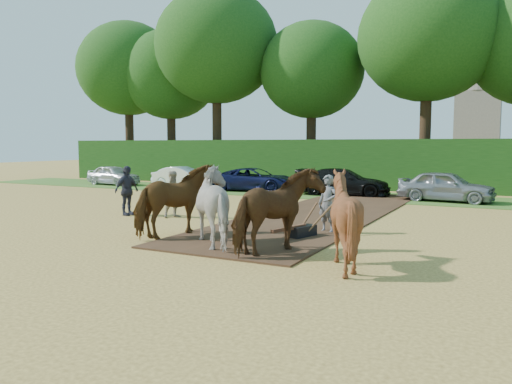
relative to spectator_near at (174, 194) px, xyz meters
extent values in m
plane|color=gold|center=(3.08, -3.51, -0.86)|extent=(120.00, 120.00, 0.00)
cube|color=#472D1C|center=(4.58, 3.49, -0.83)|extent=(4.50, 17.00, 0.05)
cube|color=#38601E|center=(3.08, 10.49, -0.84)|extent=(50.00, 5.00, 0.03)
cube|color=#14380F|center=(3.08, 14.99, 0.64)|extent=(46.00, 1.60, 3.00)
imported|color=#B1AA8B|center=(0.00, 0.00, 0.00)|extent=(1.00, 1.06, 1.72)
imported|color=#282935|center=(-1.95, -0.37, 0.08)|extent=(0.57, 1.14, 1.88)
imported|color=brown|center=(2.42, -3.16, 0.21)|extent=(1.83, 2.74, 2.13)
imported|color=beige|center=(4.21, -3.54, 0.21)|extent=(2.54, 2.34, 2.13)
imported|color=#503619|center=(6.01, -3.92, 0.21)|extent=(1.83, 2.74, 2.13)
imported|color=brown|center=(7.80, -4.30, 0.21)|extent=(2.21, 2.35, 2.13)
cube|color=black|center=(5.75, -1.62, -0.68)|extent=(0.60, 0.98, 0.35)
cube|color=brown|center=(5.57, -2.20, -0.50)|extent=(0.51, 1.39, 0.10)
cylinder|color=brown|center=(5.69, -1.02, -0.30)|extent=(0.22, 1.03, 0.75)
cylinder|color=brown|center=(6.12, -1.15, -0.30)|extent=(0.49, 0.96, 0.75)
imported|color=gray|center=(6.10, -0.45, 0.03)|extent=(0.74, 0.59, 1.78)
imported|color=silver|center=(-12.48, 10.14, -0.19)|extent=(4.06, 1.97, 1.34)
imported|color=white|center=(-7.28, 10.77, -0.21)|extent=(4.06, 1.72, 1.30)
imported|color=#121539|center=(-2.08, 10.52, -0.18)|extent=(5.02, 2.63, 1.35)
imported|color=black|center=(3.12, 10.64, -0.15)|extent=(5.09, 2.56, 1.42)
imported|color=gray|center=(8.32, 9.96, -0.12)|extent=(4.50, 2.19, 1.48)
cylinder|color=#382616|center=(-17.92, 17.99, 2.07)|extent=(0.70, 0.70, 5.85)
ellipsoid|color=#163F11|center=(-17.92, 17.99, 8.14)|extent=(8.40, 8.40, 7.73)
cylinder|color=#382616|center=(-13.92, 18.49, 1.84)|extent=(0.70, 0.70, 5.40)
ellipsoid|color=#163F11|center=(-13.92, 18.49, 7.47)|extent=(7.80, 7.80, 7.18)
cylinder|color=#382616|center=(-8.92, 17.49, 2.40)|extent=(0.70, 0.70, 6.53)
ellipsoid|color=#163F11|center=(-8.92, 17.49, 9.12)|extent=(9.20, 9.20, 8.46)
cylinder|color=#382616|center=(-1.92, 18.99, 1.73)|extent=(0.70, 0.70, 5.17)
ellipsoid|color=#163F11|center=(-1.92, 18.99, 7.09)|extent=(7.40, 7.40, 6.81)
cylinder|color=#382616|center=(6.08, 17.99, 2.18)|extent=(0.70, 0.70, 6.08)
ellipsoid|color=#163F11|center=(6.08, 17.99, 8.44)|extent=(8.60, 8.60, 7.91)
cube|color=slate|center=(7.08, 51.49, 3.64)|extent=(5.00, 5.00, 9.00)
cone|color=slate|center=(7.08, 51.49, 17.14)|extent=(5.20, 5.20, 18.00)
camera|label=1|loc=(11.06, -14.87, 1.84)|focal=35.00mm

